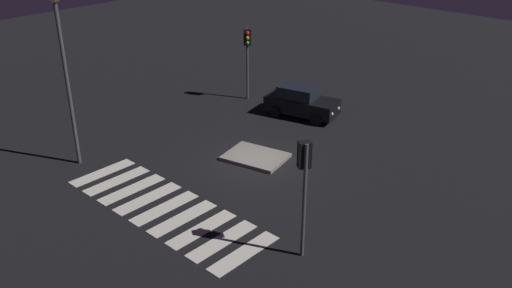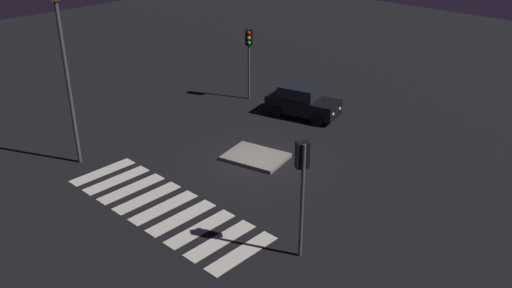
% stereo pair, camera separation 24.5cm
% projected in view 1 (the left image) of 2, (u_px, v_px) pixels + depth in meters
% --- Properties ---
extents(ground_plane, '(80.00, 80.00, 0.00)m').
position_uv_depth(ground_plane, '(256.00, 163.00, 26.64)').
color(ground_plane, black).
extents(traffic_island, '(3.32, 2.77, 0.18)m').
position_uv_depth(traffic_island, '(256.00, 157.00, 26.99)').
color(traffic_island, gray).
rests_on(traffic_island, ground).
extents(car_black, '(4.45, 2.69, 1.83)m').
position_uv_depth(car_black, '(301.00, 102.00, 31.64)').
color(car_black, black).
rests_on(car_black, ground).
extents(traffic_light_west, '(0.54, 0.54, 4.47)m').
position_uv_depth(traffic_light_west, '(247.00, 47.00, 33.06)').
color(traffic_light_west, '#47474C').
rests_on(traffic_light_west, ground).
extents(traffic_light_east, '(0.53, 0.54, 4.50)m').
position_uv_depth(traffic_light_east, '(304.00, 171.00, 18.64)').
color(traffic_light_east, '#47474C').
rests_on(traffic_light_east, ground).
extents(street_lamp, '(0.56, 0.56, 8.26)m').
position_uv_depth(street_lamp, '(62.00, 51.00, 24.24)').
color(street_lamp, '#47474C').
rests_on(street_lamp, ground).
extents(crosswalk_near, '(9.90, 3.20, 0.02)m').
position_uv_depth(crosswalk_near, '(165.00, 208.00, 22.87)').
color(crosswalk_near, silver).
rests_on(crosswalk_near, ground).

